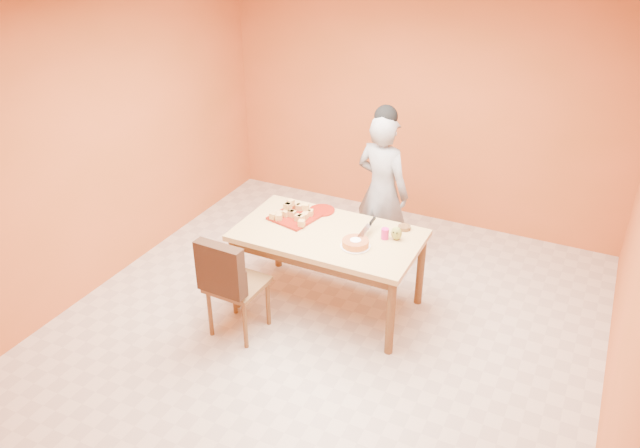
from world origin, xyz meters
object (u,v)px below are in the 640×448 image
at_px(pastry_platter, 294,217).
at_px(egg_ornament, 396,233).
at_px(person, 382,191).
at_px(checker_tin, 404,228).
at_px(magenta_glass, 385,234).
at_px(dining_table, 328,242).
at_px(dining_chair, 236,283).
at_px(red_dinner_plate, 322,210).
at_px(sponge_cake, 355,243).

height_order(pastry_platter, egg_ornament, egg_ornament).
relative_size(person, checker_tin, 14.34).
relative_size(magenta_glass, checker_tin, 0.87).
xyz_separation_m(dining_table, magenta_glass, (0.48, 0.12, 0.14)).
distance_m(dining_chair, pastry_platter, 0.85).
distance_m(egg_ornament, magenta_glass, 0.10).
height_order(pastry_platter, red_dinner_plate, pastry_platter).
height_order(egg_ornament, magenta_glass, egg_ornament).
bearing_deg(checker_tin, person, 126.40).
height_order(person, pastry_platter, person).
distance_m(sponge_cake, checker_tin, 0.54).
height_order(sponge_cake, egg_ornament, egg_ornament).
height_order(person, red_dinner_plate, person).
bearing_deg(pastry_platter, sponge_cake, -18.14).
height_order(dining_table, pastry_platter, pastry_platter).
bearing_deg(egg_ornament, dining_chair, -120.17).
bearing_deg(magenta_glass, sponge_cake, -125.82).
distance_m(dining_chair, person, 1.78).
bearing_deg(person, pastry_platter, 71.16).
bearing_deg(dining_table, sponge_cake, -20.92).
distance_m(dining_table, magenta_glass, 0.51).
distance_m(person, egg_ornament, 0.90).
xyz_separation_m(dining_table, red_dinner_plate, (-0.23, 0.35, 0.10)).
relative_size(dining_chair, sponge_cake, 4.29).
xyz_separation_m(red_dinner_plate, checker_tin, (0.80, 0.00, 0.01)).
bearing_deg(dining_table, dining_chair, -127.52).
bearing_deg(dining_table, magenta_glass, 14.33).
bearing_deg(person, dining_table, 95.53).
distance_m(person, magenta_glass, 0.88).
relative_size(person, red_dinner_plate, 6.54).
relative_size(pastry_platter, checker_tin, 3.37).
distance_m(person, pastry_platter, 0.98).
height_order(dining_chair, red_dinner_plate, dining_chair).
xyz_separation_m(pastry_platter, red_dinner_plate, (0.16, 0.23, -0.00)).
xyz_separation_m(person, magenta_glass, (0.34, -0.81, 0.02)).
bearing_deg(person, egg_ornament, 132.59).
xyz_separation_m(red_dinner_plate, sponge_cake, (0.53, -0.46, 0.03)).
relative_size(dining_table, dining_chair, 1.66).
bearing_deg(egg_ornament, magenta_glass, -141.58).
xyz_separation_m(sponge_cake, checker_tin, (0.27, 0.47, -0.02)).
bearing_deg(red_dinner_plate, person, 58.02).
relative_size(person, sponge_cake, 7.01).
relative_size(dining_table, pastry_platter, 4.32).
distance_m(dining_table, person, 0.95).
bearing_deg(egg_ornament, checker_tin, 111.80).
height_order(sponge_cake, checker_tin, sponge_cake).
bearing_deg(sponge_cake, person, 98.90).
distance_m(dining_table, red_dinner_plate, 0.43).
bearing_deg(checker_tin, dining_table, -148.51).
relative_size(dining_chair, egg_ornament, 8.00).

